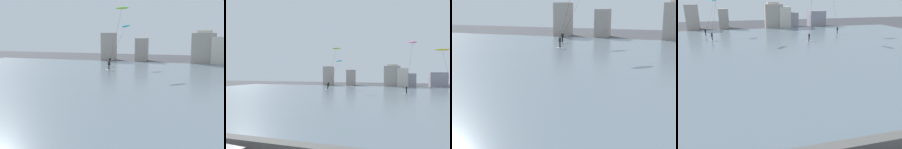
% 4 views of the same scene
% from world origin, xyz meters
% --- Properties ---
extents(water_bay, '(84.00, 52.00, 0.10)m').
position_xyz_m(water_bay, '(0.00, 29.99, 0.05)').
color(water_bay, slate).
rests_on(water_bay, ground).
extents(far_shore_buildings, '(38.89, 5.47, 7.07)m').
position_xyz_m(far_shore_buildings, '(6.18, 58.78, 2.83)').
color(far_shore_buildings, '#A89E93').
rests_on(far_shore_buildings, ground).
extents(kitesurfer_cyan, '(4.41, 3.67, 8.14)m').
position_xyz_m(kitesurfer_cyan, '(-7.38, 48.94, 6.86)').
color(kitesurfer_cyan, silver).
rests_on(kitesurfer_cyan, water_bay).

